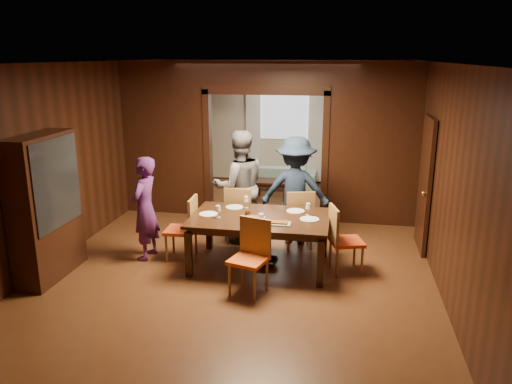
% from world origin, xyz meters
% --- Properties ---
extents(floor, '(9.00, 9.00, 0.00)m').
position_xyz_m(floor, '(0.00, 0.00, 0.00)').
color(floor, '#552E18').
rests_on(floor, ground).
extents(ceiling, '(5.50, 9.00, 0.02)m').
position_xyz_m(ceiling, '(0.00, 0.00, 2.90)').
color(ceiling, silver).
rests_on(ceiling, room_walls).
extents(room_walls, '(5.52, 9.01, 2.90)m').
position_xyz_m(room_walls, '(0.00, 1.89, 1.51)').
color(room_walls, black).
rests_on(room_walls, floor).
extents(person_purple, '(0.42, 0.60, 1.57)m').
position_xyz_m(person_purple, '(-1.46, -0.67, 0.79)').
color(person_purple, '#522263').
rests_on(person_purple, floor).
extents(person_grey, '(1.10, 1.00, 1.84)m').
position_xyz_m(person_grey, '(-0.22, 0.34, 0.92)').
color(person_grey, slate).
rests_on(person_grey, floor).
extents(person_navy, '(1.15, 0.67, 1.76)m').
position_xyz_m(person_navy, '(0.69, 0.39, 0.88)').
color(person_navy, '#17253B').
rests_on(person_navy, floor).
extents(sofa, '(1.88, 0.78, 0.54)m').
position_xyz_m(sofa, '(-0.11, 3.85, 0.27)').
color(sofa, '#90BDBD').
rests_on(sofa, floor).
extents(serving_bowl, '(0.36, 0.36, 0.09)m').
position_xyz_m(serving_bowl, '(0.38, -0.62, 0.80)').
color(serving_bowl, black).
rests_on(serving_bowl, dining_table).
extents(dining_table, '(1.98, 1.23, 0.76)m').
position_xyz_m(dining_table, '(0.29, -0.67, 0.38)').
color(dining_table, black).
rests_on(dining_table, floor).
extents(coffee_table, '(0.80, 0.50, 0.40)m').
position_xyz_m(coffee_table, '(-0.07, 2.89, 0.20)').
color(coffee_table, black).
rests_on(coffee_table, floor).
extents(chair_left, '(0.46, 0.46, 0.97)m').
position_xyz_m(chair_left, '(-0.93, -0.60, 0.48)').
color(chair_left, '#C93F12').
rests_on(chair_left, floor).
extents(chair_right, '(0.55, 0.55, 0.97)m').
position_xyz_m(chair_right, '(1.53, -0.64, 0.48)').
color(chair_right, '#C03812').
rests_on(chair_right, floor).
extents(chair_far_l, '(0.46, 0.46, 0.97)m').
position_xyz_m(chair_far_l, '(-0.18, 0.23, 0.48)').
color(chair_far_l, red).
rests_on(chair_far_l, floor).
extents(chair_far_r, '(0.53, 0.53, 0.97)m').
position_xyz_m(chair_far_r, '(0.77, 0.20, 0.48)').
color(chair_far_r, orange).
rests_on(chair_far_r, floor).
extents(chair_near, '(0.55, 0.55, 0.97)m').
position_xyz_m(chair_near, '(0.29, -1.54, 0.48)').
color(chair_near, '#D04D13').
rests_on(chair_near, floor).
extents(hutch, '(0.40, 1.20, 2.00)m').
position_xyz_m(hutch, '(-2.53, -1.50, 1.00)').
color(hutch, black).
rests_on(hutch, floor).
extents(door_right, '(0.06, 0.90, 2.10)m').
position_xyz_m(door_right, '(2.70, 0.50, 1.05)').
color(door_right, black).
rests_on(door_right, floor).
extents(window_far, '(1.20, 0.03, 1.30)m').
position_xyz_m(window_far, '(0.00, 4.44, 1.70)').
color(window_far, silver).
rests_on(window_far, back_wall).
extents(curtain_left, '(0.35, 0.06, 2.40)m').
position_xyz_m(curtain_left, '(-0.75, 4.40, 1.25)').
color(curtain_left, white).
rests_on(curtain_left, back_wall).
extents(curtain_right, '(0.35, 0.06, 2.40)m').
position_xyz_m(curtain_right, '(0.75, 4.40, 1.25)').
color(curtain_right, white).
rests_on(curtain_right, back_wall).
extents(plate_left, '(0.27, 0.27, 0.01)m').
position_xyz_m(plate_left, '(-0.47, -0.70, 0.77)').
color(plate_left, white).
rests_on(plate_left, dining_table).
extents(plate_far_l, '(0.27, 0.27, 0.01)m').
position_xyz_m(plate_far_l, '(-0.17, -0.30, 0.77)').
color(plate_far_l, silver).
rests_on(plate_far_l, dining_table).
extents(plate_far_r, '(0.27, 0.27, 0.01)m').
position_xyz_m(plate_far_r, '(0.77, -0.33, 0.77)').
color(plate_far_r, white).
rests_on(plate_far_r, dining_table).
extents(plate_right, '(0.27, 0.27, 0.01)m').
position_xyz_m(plate_right, '(1.00, -0.67, 0.77)').
color(plate_right, silver).
rests_on(plate_right, dining_table).
extents(plate_near, '(0.27, 0.27, 0.01)m').
position_xyz_m(plate_near, '(0.29, -1.07, 0.77)').
color(plate_near, silver).
rests_on(plate_near, dining_table).
extents(platter_a, '(0.30, 0.20, 0.04)m').
position_xyz_m(platter_a, '(0.22, -0.77, 0.78)').
color(platter_a, gray).
rests_on(platter_a, dining_table).
extents(platter_b, '(0.30, 0.20, 0.04)m').
position_xyz_m(platter_b, '(0.61, -0.94, 0.78)').
color(platter_b, gray).
rests_on(platter_b, dining_table).
extents(wineglass_left, '(0.08, 0.08, 0.18)m').
position_xyz_m(wineglass_left, '(-0.29, -0.82, 0.85)').
color(wineglass_left, silver).
rests_on(wineglass_left, dining_table).
extents(wineglass_far, '(0.08, 0.08, 0.18)m').
position_xyz_m(wineglass_far, '(0.01, -0.28, 0.85)').
color(wineglass_far, silver).
rests_on(wineglass_far, dining_table).
extents(wineglass_right, '(0.08, 0.08, 0.18)m').
position_xyz_m(wineglass_right, '(0.96, -0.48, 0.85)').
color(wineglass_right, silver).
rests_on(wineglass_right, dining_table).
extents(tumbler, '(0.07, 0.07, 0.14)m').
position_xyz_m(tumbler, '(0.36, -0.95, 0.83)').
color(tumbler, white).
rests_on(tumbler, dining_table).
extents(condiment_jar, '(0.08, 0.08, 0.11)m').
position_xyz_m(condiment_jar, '(0.12, -0.70, 0.82)').
color(condiment_jar, '#482A11').
rests_on(condiment_jar, dining_table).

